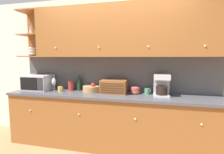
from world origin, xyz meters
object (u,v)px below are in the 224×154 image
Objects in this scene: wine_glass at (54,82)px; wine_bottle at (79,83)px; coffee_maker at (162,85)px; microwave at (38,82)px; storage_canister at (71,86)px; fruit_basket at (91,89)px; bowl_stack_on_counter at (135,90)px; mug_blue_second at (147,91)px; bread_box at (114,87)px; mug at (60,89)px.

wine_glass is 0.46m from wine_bottle.
coffee_maker is at bearing -0.20° from wine_glass.
coffee_maker is at bearing -5.70° from wine_bottle.
microwave reaches higher than storage_canister.
fruit_basket is at bearing 177.23° from coffee_maker.
wine_glass is at bearing -163.41° from storage_canister.
bowl_stack_on_counter is 0.20m from mug_blue_second.
bread_box is (1.48, 0.02, -0.03)m from microwave.
microwave is at bearing -177.95° from bowl_stack_on_counter.
fruit_basket is at bearing -177.75° from mug_blue_second.
coffee_maker is at bearing -0.49° from microwave.
coffee_maker reaches higher than bowl_stack_on_counter.
microwave is at bearing -177.90° from fruit_basket.
coffee_maker is at bearing -2.67° from bread_box.
fruit_basket is 0.70× the size of bread_box.
storage_canister is 0.56× the size of fruit_basket.
storage_canister reaches higher than fruit_basket.
microwave is at bearing 177.94° from wine_glass.
microwave is 0.79m from wine_bottle.
storage_canister is 1.39m from mug_blue_second.
mug_blue_second is at bearing 4.43° from mug.
mug is at bearing -11.81° from wine_glass.
bread_box is (0.99, 0.06, 0.07)m from mug.
wine_bottle reaches higher than microwave.
wine_bottle is (0.14, 0.05, 0.04)m from storage_canister.
wine_bottle is 1.25m from mug_blue_second.
mug is 0.30× the size of fruit_basket.
microwave is 5.48× the size of mug.
wine_glass is 0.81× the size of wine_bottle.
mug is at bearing -4.96° from microwave.
mug_blue_second reaches higher than mug.
bowl_stack_on_counter is at bearing 3.01° from wine_glass.
coffee_maker is (2.26, -0.02, 0.03)m from microwave.
fruit_basket is 0.42m from bread_box.
fruit_basket is 0.98m from mug_blue_second.
mug is 1.35m from bowl_stack_on_counter.
storage_canister is 1.62m from coffee_maker.
mug is (0.14, -0.03, -0.11)m from wine_glass.
coffee_maker reaches higher than fruit_basket.
bowl_stack_on_counter reaches higher than mug.
microwave is 2.13× the size of wine_glass.
wine_bottle is at bearing 20.05° from storage_canister.
wine_bottle is 1.48m from coffee_maker.
wine_glass is 0.68× the size of coffee_maker.
coffee_maker reaches higher than storage_canister.
coffee_maker reaches higher than wine_bottle.
microwave is 1.71× the size of wine_bottle.
bread_box reaches higher than fruit_basket.
wine_bottle is at bearing 170.93° from bread_box.
mug_blue_second is 0.30× the size of coffee_maker.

